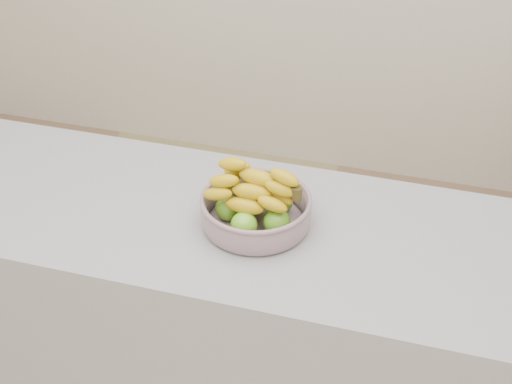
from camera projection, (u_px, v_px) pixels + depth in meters
The scene contains 2 objects.
counter at pixel (239, 342), 2.09m from camera, with size 2.00×0.60×0.90m, color gray.
fruit_bowl at pixel (256, 207), 1.79m from camera, with size 0.28×0.28×0.16m.
Camera 1 is at (0.45, -1.11, 2.01)m, focal length 50.00 mm.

